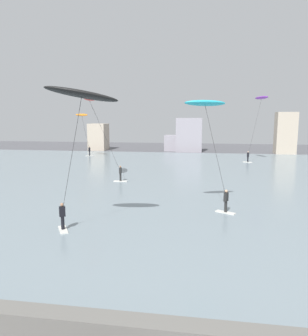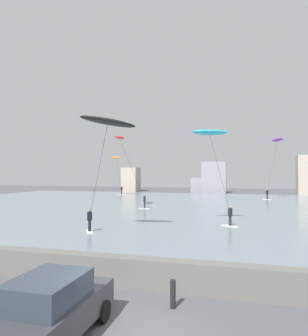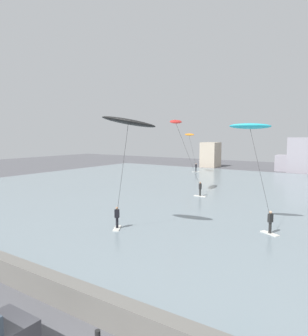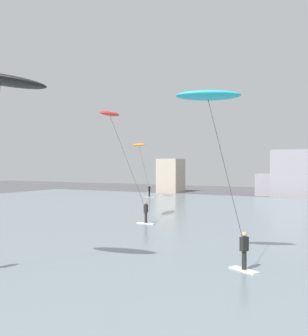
% 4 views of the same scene
% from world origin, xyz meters
% --- Properties ---
extents(water_bay, '(84.00, 52.00, 0.10)m').
position_xyz_m(water_bay, '(0.00, 30.35, 0.05)').
color(water_bay, gray).
rests_on(water_bay, ground).
extents(far_shore_buildings, '(39.70, 5.83, 7.64)m').
position_xyz_m(far_shore_buildings, '(-2.61, 58.95, 3.10)').
color(far_shore_buildings, '#B7A893').
rests_on(far_shore_buildings, ground).
extents(kitesurfer_black, '(4.30, 2.61, 8.38)m').
position_xyz_m(kitesurfer_black, '(-6.05, 12.17, 7.42)').
color(kitesurfer_black, silver).
rests_on(kitesurfer_black, water_bay).
extents(kitesurfer_purple, '(3.40, 3.74, 9.68)m').
position_xyz_m(kitesurfer_purple, '(8.45, 45.16, 8.82)').
color(kitesurfer_purple, silver).
rests_on(kitesurfer_purple, water_bay).
extents(kitesurfer_red, '(4.68, 3.62, 8.84)m').
position_xyz_m(kitesurfer_red, '(-10.75, 27.25, 7.89)').
color(kitesurfer_red, silver).
rests_on(kitesurfer_red, water_bay).
extents(kitesurfer_orange, '(3.22, 4.30, 7.31)m').
position_xyz_m(kitesurfer_orange, '(-19.33, 46.68, 6.50)').
color(kitesurfer_orange, silver).
rests_on(kitesurfer_orange, water_bay).
extents(kitesurfer_cyan, '(3.82, 1.86, 7.81)m').
position_xyz_m(kitesurfer_cyan, '(0.67, 17.79, 6.84)').
color(kitesurfer_cyan, silver).
rests_on(kitesurfer_cyan, water_bay).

